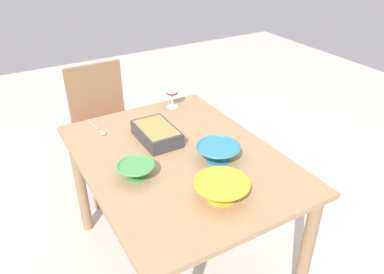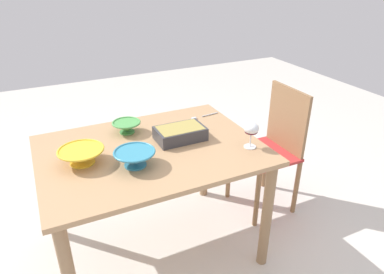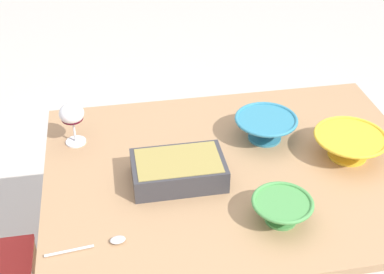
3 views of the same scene
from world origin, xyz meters
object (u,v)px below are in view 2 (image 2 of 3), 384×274
(dining_table, at_px, (152,165))
(casserole_dish, at_px, (180,133))
(wine_glass, at_px, (251,130))
(mixing_bowl, at_px, (127,126))
(serving_spoon, at_px, (199,117))
(small_bowl, at_px, (82,155))
(chair, at_px, (274,145))
(serving_bowl, at_px, (135,157))

(dining_table, height_order, casserole_dish, casserole_dish)
(wine_glass, relative_size, mixing_bowl, 0.87)
(wine_glass, height_order, casserole_dish, wine_glass)
(dining_table, height_order, serving_spoon, serving_spoon)
(wine_glass, bearing_deg, small_bowl, -14.69)
(dining_table, relative_size, casserole_dish, 4.30)
(casserole_dish, height_order, small_bowl, small_bowl)
(mixing_bowl, bearing_deg, dining_table, 103.98)
(dining_table, height_order, chair, chair)
(chair, bearing_deg, dining_table, 5.64)
(mixing_bowl, bearing_deg, small_bowl, 39.11)
(wine_glass, bearing_deg, chair, -143.96)
(wine_glass, distance_m, casserole_dish, 0.43)
(chair, height_order, casserole_dish, chair)
(dining_table, bearing_deg, chair, -174.36)
(chair, bearing_deg, mixing_bowl, -8.77)
(dining_table, xyz_separation_m, wine_glass, (-0.53, 0.24, 0.23))
(chair, distance_m, small_bowl, 1.42)
(wine_glass, bearing_deg, serving_spoon, -81.57)
(casserole_dish, xyz_separation_m, mixing_bowl, (0.27, -0.23, -0.00))
(wine_glass, relative_size, serving_spoon, 0.70)
(dining_table, bearing_deg, serving_spoon, -149.00)
(dining_table, bearing_deg, casserole_dish, -171.88)
(casserole_dish, distance_m, small_bowl, 0.59)
(small_bowl, bearing_deg, casserole_dish, -177.17)
(serving_bowl, height_order, serving_spoon, serving_bowl)
(casserole_dish, xyz_separation_m, serving_bowl, (0.34, 0.18, 0.01))
(wine_glass, xyz_separation_m, casserole_dish, (0.33, -0.27, -0.07))
(casserole_dish, relative_size, small_bowl, 1.20)
(small_bowl, xyz_separation_m, serving_spoon, (-0.84, -0.27, -0.04))
(chair, height_order, wine_glass, chair)
(dining_table, relative_size, wine_glass, 8.09)
(dining_table, height_order, serving_bowl, serving_bowl)
(small_bowl, bearing_deg, serving_bowl, 149.23)
(wine_glass, xyz_separation_m, mixing_bowl, (0.59, -0.50, -0.07))
(serving_bowl, bearing_deg, wine_glass, 172.16)
(casserole_dish, height_order, serving_spoon, casserole_dish)
(dining_table, distance_m, mixing_bowl, 0.31)
(serving_spoon, bearing_deg, small_bowl, 17.96)
(serving_spoon, bearing_deg, wine_glass, 98.43)
(dining_table, xyz_separation_m, casserole_dish, (-0.20, -0.03, 0.16))
(chair, height_order, mixing_bowl, chair)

